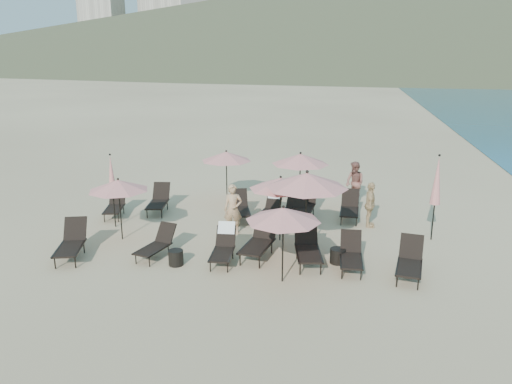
% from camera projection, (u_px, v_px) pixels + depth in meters
% --- Properties ---
extents(ground, '(800.00, 800.00, 0.00)m').
position_uv_depth(ground, '(260.00, 265.00, 13.78)').
color(ground, '#D6BA8C').
rests_on(ground, ground).
extents(volcanic_headland, '(690.00, 690.00, 55.00)m').
position_uv_depth(volcanic_headland, '(478.00, 13.00, 280.58)').
color(volcanic_headland, brown).
rests_on(volcanic_headland, ground).
extents(hotel_skyline, '(109.00, 82.00, 55.00)m').
position_uv_depth(hotel_skyline, '(180.00, 17.00, 280.21)').
color(hotel_skyline, beige).
rests_on(hotel_skyline, ground).
extents(lounger_0, '(1.10, 1.82, 0.98)m').
position_uv_depth(lounger_0, '(71.00, 242.00, 14.23)').
color(lounger_0, black).
rests_on(lounger_0, ground).
extents(lounger_1, '(0.90, 1.56, 0.84)m').
position_uv_depth(lounger_1, '(157.00, 244.00, 14.28)').
color(lounger_1, black).
rests_on(lounger_1, ground).
extents(lounger_2, '(0.68, 1.58, 0.96)m').
position_uv_depth(lounger_2, '(224.00, 245.00, 13.99)').
color(lounger_2, black).
rests_on(lounger_2, ground).
extents(lounger_3, '(0.95, 1.88, 1.03)m').
position_uv_depth(lounger_3, '(260.00, 240.00, 14.31)').
color(lounger_3, black).
rests_on(lounger_3, ground).
extents(lounger_4, '(0.97, 1.83, 1.00)m').
position_uv_depth(lounger_4, '(308.00, 247.00, 13.86)').
color(lounger_4, black).
rests_on(lounger_4, ground).
extents(lounger_5, '(0.86, 1.70, 0.94)m').
position_uv_depth(lounger_5, '(410.00, 261.00, 13.01)').
color(lounger_5, black).
rests_on(lounger_5, ground).
extents(lounger_6, '(0.92, 1.61, 0.87)m').
position_uv_depth(lounger_6, '(115.00, 205.00, 17.84)').
color(lounger_6, black).
rests_on(lounger_6, ground).
extents(lounger_7, '(0.87, 1.73, 0.95)m').
position_uv_depth(lounger_7, '(159.00, 200.00, 18.29)').
color(lounger_7, black).
rests_on(lounger_7, ground).
extents(lounger_8, '(1.05, 1.71, 0.92)m').
position_uv_depth(lounger_8, '(240.00, 207.00, 17.52)').
color(lounger_8, black).
rests_on(lounger_8, ground).
extents(lounger_9, '(0.78, 1.60, 0.96)m').
position_uv_depth(lounger_9, '(271.00, 207.00, 17.45)').
color(lounger_9, black).
rests_on(lounger_9, ground).
extents(lounger_10, '(0.83, 1.85, 1.04)m').
position_uv_depth(lounger_10, '(304.00, 204.00, 17.69)').
color(lounger_10, black).
rests_on(lounger_10, ground).
extents(lounger_11, '(0.65, 1.63, 0.93)m').
position_uv_depth(lounger_11, '(350.00, 207.00, 17.49)').
color(lounger_11, black).
rests_on(lounger_11, ground).
extents(lounger_12, '(0.89, 1.84, 1.02)m').
position_uv_depth(lounger_12, '(293.00, 208.00, 17.22)').
color(lounger_12, black).
rests_on(lounger_12, ground).
extents(lounger_13, '(0.63, 1.56, 0.89)m').
position_uv_depth(lounger_13, '(351.00, 254.00, 13.49)').
color(lounger_13, black).
rests_on(lounger_13, ground).
extents(umbrella_open_0, '(1.85, 1.85, 1.99)m').
position_uv_depth(umbrella_open_0, '(118.00, 185.00, 15.23)').
color(umbrella_open_0, black).
rests_on(umbrella_open_0, ground).
extents(umbrella_open_1, '(1.93, 1.93, 2.08)m').
position_uv_depth(umbrella_open_1, '(281.00, 183.00, 15.13)').
color(umbrella_open_1, black).
rests_on(umbrella_open_1, ground).
extents(umbrella_open_2, '(2.34, 2.34, 2.52)m').
position_uv_depth(umbrella_open_2, '(307.00, 180.00, 13.95)').
color(umbrella_open_2, black).
rests_on(umbrella_open_2, ground).
extents(umbrella_open_3, '(1.93, 1.93, 2.08)m').
position_uv_depth(umbrella_open_3, '(226.00, 156.00, 19.06)').
color(umbrella_open_3, black).
rests_on(umbrella_open_3, ground).
extents(umbrella_open_4, '(2.08, 2.08, 2.24)m').
position_uv_depth(umbrella_open_4, '(300.00, 159.00, 17.89)').
color(umbrella_open_4, black).
rests_on(umbrella_open_4, ground).
extents(umbrella_open_5, '(1.90, 1.90, 2.05)m').
position_uv_depth(umbrella_open_5, '(283.00, 214.00, 12.35)').
color(umbrella_open_5, black).
rests_on(umbrella_open_5, ground).
extents(umbrella_closed_0, '(0.32, 0.32, 2.74)m').
position_uv_depth(umbrella_closed_0, '(437.00, 181.00, 15.15)').
color(umbrella_closed_0, black).
rests_on(umbrella_closed_0, ground).
extents(umbrella_closed_1, '(0.29, 0.29, 2.52)m').
position_uv_depth(umbrella_closed_1, '(112.00, 176.00, 16.35)').
color(umbrella_closed_1, black).
rests_on(umbrella_closed_1, ground).
extents(side_table_0, '(0.41, 0.41, 0.43)m').
position_uv_depth(side_table_0, '(176.00, 258.00, 13.75)').
color(side_table_0, black).
rests_on(side_table_0, ground).
extents(side_table_1, '(0.43, 0.43, 0.42)m').
position_uv_depth(side_table_1, '(338.00, 256.00, 13.89)').
color(side_table_1, black).
rests_on(side_table_1, ground).
extents(beachgoer_a, '(0.67, 0.52, 1.63)m').
position_uv_depth(beachgoer_a, '(233.00, 209.00, 16.02)').
color(beachgoer_a, tan).
rests_on(beachgoer_a, ground).
extents(beachgoer_b, '(1.00, 1.01, 1.64)m').
position_uv_depth(beachgoer_b, '(355.00, 183.00, 19.19)').
color(beachgoer_b, '#8D5548').
rests_on(beachgoer_b, ground).
extents(beachgoer_c, '(0.38, 0.90, 1.54)m').
position_uv_depth(beachgoer_c, '(370.00, 205.00, 16.63)').
color(beachgoer_c, tan).
rests_on(beachgoer_c, ground).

